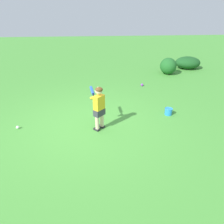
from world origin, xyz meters
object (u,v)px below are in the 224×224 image
object	(u,v)px
toy_bucket	(169,111)
child_batter	(98,104)
play_ball_midfield	(142,85)
play_ball_far_right	(18,127)

from	to	relation	value
toy_bucket	child_batter	bearing A→B (deg)	-73.91
toy_bucket	play_ball_midfield	bearing A→B (deg)	-175.73
child_batter	play_ball_far_right	bearing A→B (deg)	-95.09
child_batter	play_ball_far_right	world-z (taller)	child_batter
child_batter	play_ball_midfield	distance (m)	3.51
play_ball_midfield	toy_bucket	bearing A→B (deg)	4.27
play_ball_far_right	play_ball_midfield	xyz separation A→B (m)	(-2.80, 3.75, 0.01)
play_ball_far_right	play_ball_midfield	size ratio (longest dim) A/B	0.81
play_ball_far_right	play_ball_midfield	distance (m)	4.68
play_ball_midfield	toy_bucket	distance (m)	2.42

